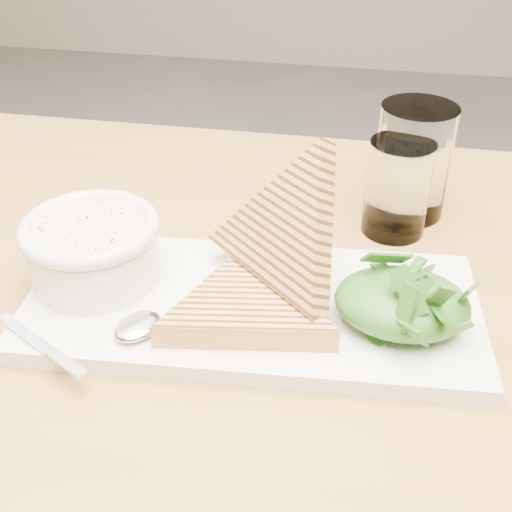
% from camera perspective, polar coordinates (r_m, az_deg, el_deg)
% --- Properties ---
extents(table_top, '(1.28, 0.86, 0.04)m').
position_cam_1_polar(table_top, '(0.56, 7.13, -9.88)').
color(table_top, olive).
rests_on(table_top, ground).
extents(table_leg_bl, '(0.06, 0.06, 0.68)m').
position_cam_1_polar(table_leg_bl, '(1.23, -20.86, -5.62)').
color(table_leg_bl, olive).
rests_on(table_leg_bl, ground).
extents(platter, '(0.41, 0.21, 0.02)m').
position_cam_1_polar(platter, '(0.57, -0.38, -4.55)').
color(platter, white).
rests_on(platter, table_top).
extents(soup_bowl, '(0.12, 0.12, 0.05)m').
position_cam_1_polar(soup_bowl, '(0.60, -14.18, 0.04)').
color(soup_bowl, white).
rests_on(soup_bowl, platter).
extents(soup, '(0.10, 0.10, 0.01)m').
position_cam_1_polar(soup, '(0.58, -14.57, 2.32)').
color(soup, beige).
rests_on(soup, soup_bowl).
extents(bowl_rim, '(0.12, 0.12, 0.01)m').
position_cam_1_polar(bowl_rim, '(0.58, -14.60, 2.48)').
color(bowl_rim, white).
rests_on(bowl_rim, soup_bowl).
extents(sandwich_flat, '(0.20, 0.20, 0.02)m').
position_cam_1_polar(sandwich_flat, '(0.54, -0.81, -4.46)').
color(sandwich_flat, '#B88240').
rests_on(sandwich_flat, platter).
extents(sandwich_lean, '(0.24, 0.24, 0.20)m').
position_cam_1_polar(sandwich_lean, '(0.55, 2.56, 2.05)').
color(sandwich_lean, '#B88240').
rests_on(sandwich_lean, sandwich_flat).
extents(salad_base, '(0.11, 0.09, 0.04)m').
position_cam_1_polar(salad_base, '(0.54, 12.84, -4.08)').
color(salad_base, '#17410E').
rests_on(salad_base, platter).
extents(arugula_pile, '(0.11, 0.10, 0.05)m').
position_cam_1_polar(arugula_pile, '(0.54, 12.91, -3.62)').
color(arugula_pile, '#377227').
rests_on(arugula_pile, platter).
extents(spoon_bowl, '(0.05, 0.05, 0.01)m').
position_cam_1_polar(spoon_bowl, '(0.54, -10.48, -6.16)').
color(spoon_bowl, silver).
rests_on(spoon_bowl, platter).
extents(spoon_handle, '(0.10, 0.06, 0.00)m').
position_cam_1_polar(spoon_handle, '(0.54, -18.60, -7.44)').
color(spoon_handle, silver).
rests_on(spoon_handle, platter).
extents(glass_near, '(0.07, 0.07, 0.10)m').
position_cam_1_polar(glass_near, '(0.68, 12.46, 5.92)').
color(glass_near, white).
rests_on(glass_near, table_top).
extents(glass_far, '(0.08, 0.08, 0.12)m').
position_cam_1_polar(glass_far, '(0.72, 13.74, 8.18)').
color(glass_far, white).
rests_on(glass_far, table_top).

